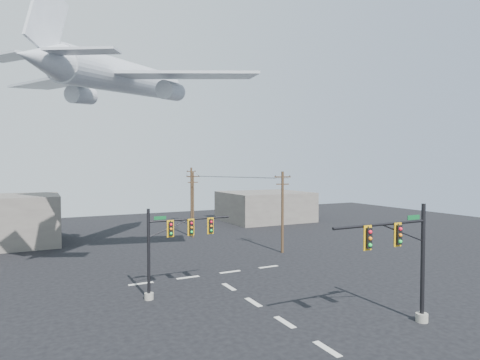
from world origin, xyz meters
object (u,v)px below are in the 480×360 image
utility_pole_b (193,203)px  signal_mast_far (171,246)px  airliner (126,78)px  utility_pole_c (191,195)px  signal_mast_near (406,261)px  utility_pole_a (282,210)px

utility_pole_b → signal_mast_far: bearing=-107.0°
signal_mast_far → airliner: bearing=96.5°
signal_mast_far → utility_pole_b: bearing=66.1°
airliner → utility_pole_b: bearing=-1.1°
utility_pole_b → utility_pole_c: size_ratio=0.94×
signal_mast_near → airliner: 28.11m
signal_mast_near → utility_pole_b: bearing=91.6°
utility_pole_b → utility_pole_c: 11.03m
signal_mast_near → signal_mast_far: (-10.79, 11.58, -0.22)m
utility_pole_a → utility_pole_b: size_ratio=1.02×
signal_mast_far → utility_pole_b: utility_pole_b is taller
signal_mast_near → utility_pole_b: size_ratio=0.84×
utility_pole_a → airliner: bearing=-160.7°
utility_pole_b → airliner: bearing=-124.7°
airliner → utility_pole_c: bearing=8.1°
signal_mast_near → utility_pole_b: utility_pole_b is taller
signal_mast_far → utility_pole_a: bearing=29.9°
signal_mast_far → utility_pole_b: 24.29m
signal_mast_near → signal_mast_far: signal_mast_near is taller
signal_mast_near → airliner: (-11.93, 21.44, 13.72)m
signal_mast_near → utility_pole_c: bearing=86.6°
utility_pole_c → airliner: size_ratio=0.41×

